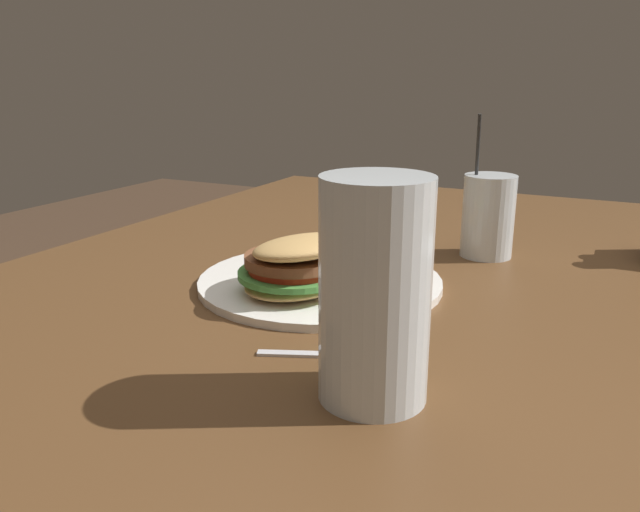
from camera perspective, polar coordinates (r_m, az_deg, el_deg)
name	(u,v)px	position (r m, az deg, el deg)	size (l,w,h in m)	color
dining_table	(540,382)	(0.83, 19.49, -10.84)	(1.37, 1.44, 0.74)	brown
meal_plate_near	(310,272)	(0.77, -0.88, -1.49)	(0.31, 0.31, 0.09)	white
beer_glass	(375,295)	(0.50, 5.02, -3.57)	(0.09, 0.09, 0.19)	silver
juice_glass	(488,218)	(0.94, 15.10, 3.40)	(0.08, 0.08, 0.21)	silver
spoon	(385,352)	(0.60, 5.94, -8.72)	(0.08, 0.15, 0.01)	silver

